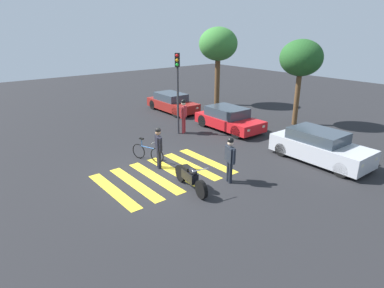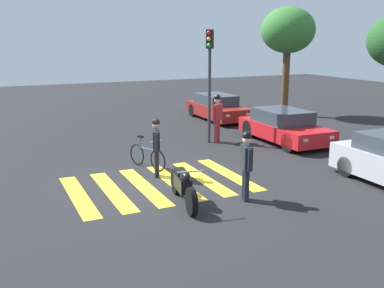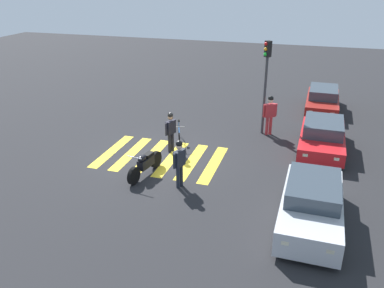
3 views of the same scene
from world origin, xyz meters
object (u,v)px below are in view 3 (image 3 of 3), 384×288
Objects in this scene: car_silver_sedan at (312,204)px; traffic_light_pole at (266,73)px; officer_on_foot at (171,129)px; car_red_convertible at (322,136)px; police_motorcycle at (145,164)px; officer_by_motorcycle at (179,160)px; leaning_bicycle at (179,135)px; pedestrian_bystander at (270,112)px; car_maroon_wagon at (323,100)px.

car_silver_sedan is 0.98× the size of traffic_light_pole.
car_red_convertible is at bearing 108.78° from officer_on_foot.
officer_by_motorcycle is at bearing 72.93° from police_motorcycle.
leaning_bicycle is at bearing 177.81° from officer_on_foot.
leaning_bicycle is 4.81m from traffic_light_pole.
police_motorcycle is 0.50× the size of traffic_light_pole.
car_silver_sedan is (6.98, 2.12, -0.45)m from pedestrian_bystander.
pedestrian_bystander is at bearing -163.12° from car_silver_sedan.
car_maroon_wagon is at bearing 148.12° from traffic_light_pole.
leaning_bicycle is 0.37× the size of traffic_light_pole.
leaning_bicycle is 0.39× the size of car_maroon_wagon.
car_red_convertible is (5.53, 0.01, 0.01)m from car_maroon_wagon.
pedestrian_bystander reaches higher than police_motorcycle.
officer_by_motorcycle is at bearing 18.89° from leaning_bicycle.
car_maroon_wagon is 0.99× the size of car_silver_sedan.
pedestrian_bystander reaches higher than officer_by_motorcycle.
car_maroon_wagon is at bearing 137.50° from leaning_bicycle.
officer_by_motorcycle is 6.46m from pedestrian_bystander.
car_red_convertible reaches higher than police_motorcycle.
officer_by_motorcycle is (3.77, 1.29, 0.66)m from leaning_bicycle.
officer_by_motorcycle reaches higher than car_red_convertible.
traffic_light_pole reaches higher than police_motorcycle.
car_red_convertible is at bearing 66.64° from traffic_light_pole.
car_silver_sedan is at bearing 77.70° from officer_by_motorcycle.
officer_on_foot is (0.97, -0.04, 0.64)m from leaning_bicycle.
leaning_bicycle is at bearing -79.61° from car_red_convertible.
traffic_light_pole is at bearing -103.88° from pedestrian_bystander.
leaning_bicycle is 0.39× the size of car_red_convertible.
car_silver_sedan is at bearing 76.48° from police_motorcycle.
officer_on_foot reaches higher than car_maroon_wagon.
officer_by_motorcycle is 4.65m from car_silver_sedan.
pedestrian_bystander is 0.46× the size of car_red_convertible.
leaning_bicycle is 9.03m from car_maroon_wagon.
leaning_bicycle is 0.38× the size of car_silver_sedan.
officer_by_motorcycle is 6.68m from traffic_light_pole.
car_maroon_wagon is (-9.96, 6.32, 0.14)m from police_motorcycle.
officer_by_motorcycle is at bearing -24.75° from car_maroon_wagon.
car_maroon_wagon is at bearing 147.60° from police_motorcycle.
officer_by_motorcycle reaches higher than leaning_bicycle.
pedestrian_bystander is 7.31m from car_silver_sedan.
car_red_convertible is at bearing 177.20° from car_silver_sedan.
police_motorcycle is 1.22× the size of officer_by_motorcycle.
car_red_convertible is 5.89m from car_silver_sedan.
officer_by_motorcycle is 0.95× the size of pedestrian_bystander.
car_red_convertible is at bearing 135.43° from officer_by_motorcycle.
car_maroon_wagon is (-4.44, 2.39, -0.51)m from pedestrian_bystander.
leaning_bicycle is 4.04m from officer_by_motorcycle.
police_motorcycle is at bearing -4.60° from officer_on_foot.
traffic_light_pole reaches higher than officer_by_motorcycle.
officer_on_foot is at bearing -154.64° from officer_by_motorcycle.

